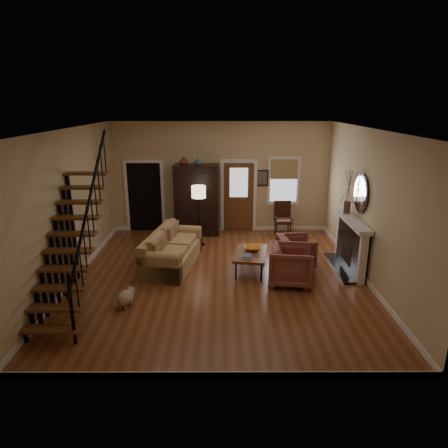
{
  "coord_description": "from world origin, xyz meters",
  "views": [
    {
      "loc": [
        0.08,
        -8.35,
        3.85
      ],
      "look_at": [
        0.1,
        0.4,
        1.15
      ],
      "focal_mm": 32.0,
      "sensor_mm": 36.0,
      "label": 1
    }
  ],
  "objects_px": {
    "coffee_table": "(251,262)",
    "armchair_right": "(296,251)",
    "armchair_left": "(291,265)",
    "armoire": "(197,200)",
    "sofa": "(173,250)",
    "side_chair": "(283,219)",
    "floor_lamp": "(199,216)"
  },
  "relations": [
    {
      "from": "sofa",
      "to": "side_chair",
      "type": "height_order",
      "value": "side_chair"
    },
    {
      "from": "sofa",
      "to": "floor_lamp",
      "type": "height_order",
      "value": "floor_lamp"
    },
    {
      "from": "armoire",
      "to": "armchair_left",
      "type": "xyz_separation_m",
      "value": [
        2.26,
        -3.44,
        -0.62
      ]
    },
    {
      "from": "coffee_table",
      "to": "armchair_left",
      "type": "bearing_deg",
      "value": -38.09
    },
    {
      "from": "coffee_table",
      "to": "armchair_left",
      "type": "distance_m",
      "value": 1.07
    },
    {
      "from": "floor_lamp",
      "to": "side_chair",
      "type": "relative_size",
      "value": 1.64
    },
    {
      "from": "coffee_table",
      "to": "armchair_right",
      "type": "relative_size",
      "value": 1.48
    },
    {
      "from": "armchair_left",
      "to": "side_chair",
      "type": "relative_size",
      "value": 0.92
    },
    {
      "from": "armoire",
      "to": "floor_lamp",
      "type": "bearing_deg",
      "value": -83.12
    },
    {
      "from": "armoire",
      "to": "sofa",
      "type": "xyz_separation_m",
      "value": [
        -0.45,
        -2.47,
        -0.64
      ]
    },
    {
      "from": "armoire",
      "to": "armchair_right",
      "type": "xyz_separation_m",
      "value": [
        2.55,
        -2.48,
        -0.67
      ]
    },
    {
      "from": "armoire",
      "to": "coffee_table",
      "type": "xyz_separation_m",
      "value": [
        1.43,
        -2.79,
        -0.82
      ]
    },
    {
      "from": "armchair_right",
      "to": "floor_lamp",
      "type": "distance_m",
      "value": 2.89
    },
    {
      "from": "armchair_right",
      "to": "armchair_left",
      "type": "bearing_deg",
      "value": 156.25
    },
    {
      "from": "floor_lamp",
      "to": "sofa",
      "type": "bearing_deg",
      "value": -110.95
    },
    {
      "from": "coffee_table",
      "to": "armchair_right",
      "type": "distance_m",
      "value": 1.17
    },
    {
      "from": "armoire",
      "to": "armchair_left",
      "type": "height_order",
      "value": "armoire"
    },
    {
      "from": "floor_lamp",
      "to": "armoire",
      "type": "bearing_deg",
      "value": 96.88
    },
    {
      "from": "sofa",
      "to": "side_chair",
      "type": "xyz_separation_m",
      "value": [
        3.0,
        2.27,
        0.1
      ]
    },
    {
      "from": "armchair_right",
      "to": "side_chair",
      "type": "distance_m",
      "value": 2.28
    },
    {
      "from": "coffee_table",
      "to": "floor_lamp",
      "type": "relative_size",
      "value": 0.73
    },
    {
      "from": "armoire",
      "to": "armchair_right",
      "type": "relative_size",
      "value": 2.54
    },
    {
      "from": "armoire",
      "to": "sofa",
      "type": "height_order",
      "value": "armoire"
    },
    {
      "from": "floor_lamp",
      "to": "armchair_right",
      "type": "bearing_deg",
      "value": -31.52
    },
    {
      "from": "armoire",
      "to": "sofa",
      "type": "bearing_deg",
      "value": -100.24
    },
    {
      "from": "armchair_right",
      "to": "floor_lamp",
      "type": "xyz_separation_m",
      "value": [
        -2.43,
        1.49,
        0.46
      ]
    },
    {
      "from": "coffee_table",
      "to": "armchair_right",
      "type": "xyz_separation_m",
      "value": [
        1.12,
        0.31,
        0.14
      ]
    },
    {
      "from": "armoire",
      "to": "coffee_table",
      "type": "relative_size",
      "value": 1.72
    },
    {
      "from": "coffee_table",
      "to": "side_chair",
      "type": "height_order",
      "value": "side_chair"
    },
    {
      "from": "coffee_table",
      "to": "armchair_left",
      "type": "relative_size",
      "value": 1.3
    },
    {
      "from": "floor_lamp",
      "to": "side_chair",
      "type": "xyz_separation_m",
      "value": [
        2.43,
        0.79,
        -0.33
      ]
    },
    {
      "from": "armchair_right",
      "to": "armoire",
      "type": "bearing_deg",
      "value": 38.96
    }
  ]
}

